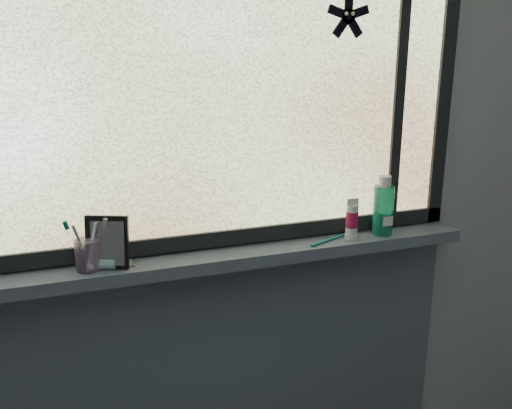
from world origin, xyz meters
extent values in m
cube|color=#9EA3A8|center=(0.00, 1.30, 1.25)|extent=(3.00, 0.01, 2.50)
cube|color=#4E5868|center=(0.00, 1.23, 1.00)|extent=(1.62, 0.14, 0.04)
cube|color=#4E5868|center=(0.00, 1.29, 0.49)|extent=(1.62, 0.02, 0.98)
cube|color=silver|center=(0.00, 1.28, 1.53)|extent=(1.50, 0.01, 1.00)
cube|color=black|center=(0.00, 1.28, 1.05)|extent=(1.60, 0.03, 0.05)
cube|color=black|center=(0.78, 1.28, 1.53)|extent=(0.05, 0.03, 1.10)
cube|color=black|center=(0.60, 1.28, 1.53)|extent=(0.03, 0.03, 1.00)
cube|color=black|center=(-0.36, 1.22, 1.10)|extent=(0.14, 0.10, 0.15)
cylinder|color=#B192C1|center=(-0.42, 1.22, 1.07)|extent=(0.07, 0.07, 0.09)
cylinder|color=#20A77F|center=(0.53, 1.22, 1.12)|extent=(0.07, 0.07, 0.17)
cylinder|color=silver|center=(0.41, 1.21, 1.09)|extent=(0.05, 0.05, 0.10)
camera|label=1|loc=(-0.46, -0.36, 1.66)|focal=40.00mm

